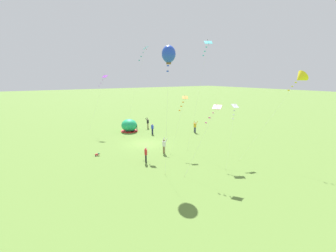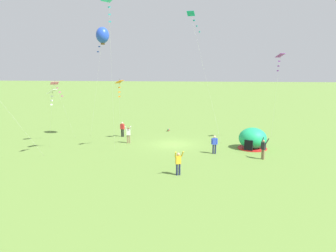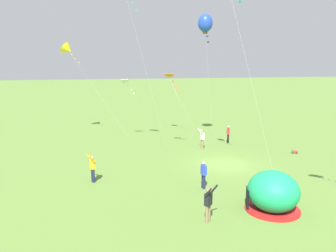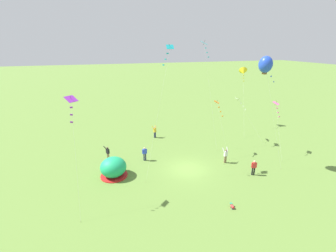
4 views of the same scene
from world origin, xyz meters
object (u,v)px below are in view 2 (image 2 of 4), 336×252
at_px(person_strolling, 214,144).
at_px(kite_purple, 280,59).
at_px(kite_blue, 103,35).
at_px(person_center_field, 178,162).
at_px(kite_white, 52,95).
at_px(person_arms_raised, 263,148).
at_px(kite_teal, 193,21).
at_px(toddler_crawling, 168,130).
at_px(popup_tent, 253,139).
at_px(person_with_toddler, 122,128).
at_px(kite_pink, 56,86).
at_px(kite_orange, 119,86).
at_px(kite_cyan, 109,4).
at_px(person_flying_kite, 128,134).

xyz_separation_m(person_strolling, kite_purple, (-6.55, -5.38, 7.76)).
height_order(kite_purple, kite_blue, kite_blue).
bearing_deg(person_center_field, kite_white, -18.73).
xyz_separation_m(person_arms_raised, kite_teal, (6.39, -3.71, 11.24)).
bearing_deg(person_arms_raised, toddler_crawling, -50.50).
relative_size(popup_tent, kite_purple, 0.30).
height_order(popup_tent, person_with_toddler, popup_tent).
bearing_deg(kite_pink, person_arms_raised, 170.13).
relative_size(toddler_crawling, person_with_toddler, 0.32).
height_order(kite_orange, kite_cyan, kite_cyan).
xyz_separation_m(toddler_crawling, person_with_toddler, (4.93, 3.85, 0.79)).
xyz_separation_m(person_strolling, person_flying_kite, (8.90, -3.28, 0.03)).
distance_m(person_center_field, kite_blue, 17.39).
relative_size(person_arms_raised, person_strolling, 1.10).
bearing_deg(kite_purple, person_center_field, 51.71).
bearing_deg(person_strolling, person_arms_raised, 162.02).
bearing_deg(toddler_crawling, kite_orange, 70.11).
distance_m(person_flying_kite, kite_pink, 8.82).
relative_size(popup_tent, toddler_crawling, 5.12).
bearing_deg(person_with_toddler, kite_teal, 153.16).
bearing_deg(popup_tent, toddler_crawling, -40.80).
bearing_deg(kite_orange, kite_pink, -13.24).
bearing_deg(person_center_field, toddler_crawling, -81.11).
xyz_separation_m(person_center_field, kite_teal, (-0.62, -8.83, 11.24)).
distance_m(person_flying_kite, kite_purple, 17.41).
bearing_deg(kite_white, kite_pink, -68.66).
xyz_separation_m(popup_tent, person_flying_kite, (12.69, -0.92, 0.00)).
xyz_separation_m(person_strolling, kite_blue, (11.71, -4.43, 10.25)).
xyz_separation_m(person_arms_raised, person_with_toddler, (14.57, -7.85, -0.03)).
bearing_deg(popup_tent, kite_cyan, 24.44).
distance_m(toddler_crawling, person_with_toddler, 6.30).
relative_size(person_arms_raised, kite_cyan, 0.14).
distance_m(popup_tent, kite_white, 19.20).
bearing_deg(toddler_crawling, person_strolling, 117.80).
height_order(person_center_field, kite_purple, kite_purple).
height_order(popup_tent, kite_pink, kite_pink).
xyz_separation_m(person_flying_kite, kite_pink, (7.15, 1.12, 5.04)).
relative_size(toddler_crawling, person_arms_raised, 0.29).
relative_size(person_center_field, kite_cyan, 0.14).
distance_m(person_with_toddler, kite_orange, 8.06).
relative_size(person_flying_kite, kite_pink, 0.28).
xyz_separation_m(person_with_toddler, person_strolling, (-10.38, 6.49, 0.00)).
bearing_deg(popup_tent, person_strolling, 31.96).
bearing_deg(kite_pink, kite_teal, -179.24).
bearing_deg(toddler_crawling, kite_pink, 37.62).
distance_m(popup_tent, person_strolling, 4.46).
relative_size(person_arms_raised, kite_blue, 0.16).
bearing_deg(person_center_field, kite_cyan, -28.66).
xyz_separation_m(person_flying_kite, kite_orange, (0.10, 2.78, 5.18)).
bearing_deg(person_strolling, toddler_crawling, -62.20).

